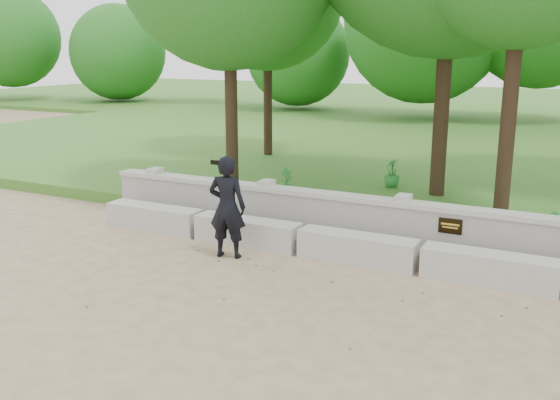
{
  "coord_description": "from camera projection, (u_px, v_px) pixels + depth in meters",
  "views": [
    {
      "loc": [
        2.2,
        -6.96,
        3.29
      ],
      "look_at": [
        -2.08,
        1.35,
        1.01
      ],
      "focal_mm": 40.0,
      "sensor_mm": 36.0,
      "label": 1
    }
  ],
  "objects": [
    {
      "name": "concrete_bench",
      "position": [
        420.0,
        258.0,
        9.35
      ],
      "size": [
        11.9,
        0.45,
        0.45
      ],
      "color": "#A9A7A0",
      "rests_on": "ground"
    },
    {
      "name": "ground",
      "position": [
        379.0,
        319.0,
        7.77
      ],
      "size": [
        80.0,
        80.0,
        0.0
      ],
      "primitive_type": "plane",
      "color": "tan",
      "rests_on": "ground"
    },
    {
      "name": "shrub_d",
      "position": [
        392.0,
        173.0,
        13.97
      ],
      "size": [
        0.46,
        0.48,
        0.65
      ],
      "primitive_type": "imported",
      "rotation": [
        0.0,
        0.0,
        5.22
      ],
      "color": "#2C8231",
      "rests_on": "lawn"
    },
    {
      "name": "man_main",
      "position": [
        227.0,
        207.0,
        9.92
      ],
      "size": [
        0.68,
        0.61,
        1.66
      ],
      "color": "black",
      "rests_on": "ground"
    },
    {
      "name": "shrub_b",
      "position": [
        551.0,
        228.0,
        9.92
      ],
      "size": [
        0.3,
        0.33,
        0.52
      ],
      "primitive_type": "imported",
      "rotation": [
        0.0,
        0.0,
        1.83
      ],
      "color": "#2C8231",
      "rests_on": "lawn"
    },
    {
      "name": "shrub_a",
      "position": [
        286.0,
        180.0,
        13.58
      ],
      "size": [
        0.32,
        0.32,
        0.51
      ],
      "primitive_type": "imported",
      "rotation": [
        0.0,
        0.0,
        0.79
      ],
      "color": "#2C8231",
      "rests_on": "lawn"
    },
    {
      "name": "lawn",
      "position": [
        520.0,
        151.0,
        19.83
      ],
      "size": [
        40.0,
        22.0,
        0.25
      ],
      "primitive_type": "cube",
      "color": "#275E17",
      "rests_on": "ground"
    },
    {
      "name": "parapet_wall",
      "position": [
        432.0,
        231.0,
        9.9
      ],
      "size": [
        12.5,
        0.35,
        0.9
      ],
      "color": "#9F9D96",
      "rests_on": "ground"
    }
  ]
}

